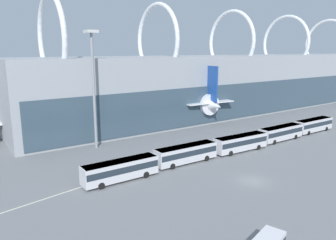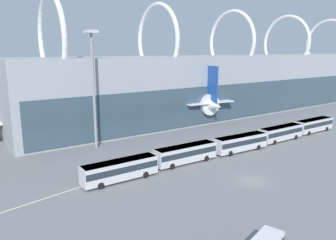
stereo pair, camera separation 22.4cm
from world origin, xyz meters
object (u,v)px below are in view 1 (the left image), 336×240
(airliner_at_gate_far, at_px, (176,97))
(shuttle_bus_3, at_px, (281,132))
(shuttle_bus_2, at_px, (241,142))
(shuttle_bus_0, at_px, (121,169))
(floodlight_mast, at_px, (93,75))
(shuttle_bus_1, at_px, (186,153))
(shuttle_bus_4, at_px, (313,124))

(airliner_at_gate_far, height_order, shuttle_bus_3, airliner_at_gate_far)
(shuttle_bus_2, bearing_deg, shuttle_bus_0, -177.46)
(airliner_at_gate_far, relative_size, shuttle_bus_3, 3.70)
(airliner_at_gate_far, xyz_separation_m, floodlight_mast, (-32.98, -18.12, 8.98))
(shuttle_bus_0, relative_size, shuttle_bus_1, 1.00)
(shuttle_bus_3, bearing_deg, shuttle_bus_2, -178.33)
(shuttle_bus_3, bearing_deg, shuttle_bus_1, 179.38)
(shuttle_bus_4, bearing_deg, shuttle_bus_1, -179.52)
(shuttle_bus_1, relative_size, shuttle_bus_3, 1.00)
(shuttle_bus_0, distance_m, shuttle_bus_3, 38.30)
(airliner_at_gate_far, bearing_deg, shuttle_bus_1, 150.97)
(shuttle_bus_1, height_order, shuttle_bus_3, same)
(shuttle_bus_1, bearing_deg, shuttle_bus_2, -2.05)
(shuttle_bus_1, relative_size, floodlight_mast, 0.52)
(shuttle_bus_1, relative_size, shuttle_bus_4, 1.00)
(airliner_at_gate_far, height_order, shuttle_bus_1, airliner_at_gate_far)
(shuttle_bus_0, xyz_separation_m, shuttle_bus_1, (12.77, 0.60, 0.00))
(airliner_at_gate_far, height_order, shuttle_bus_0, airliner_at_gate_far)
(floodlight_mast, bearing_deg, shuttle_bus_1, -62.57)
(airliner_at_gate_far, distance_m, shuttle_bus_4, 38.55)
(shuttle_bus_4, relative_size, floodlight_mast, 0.52)
(shuttle_bus_0, height_order, floodlight_mast, floodlight_mast)
(shuttle_bus_0, height_order, shuttle_bus_3, same)
(floodlight_mast, bearing_deg, airliner_at_gate_far, 28.79)
(shuttle_bus_1, bearing_deg, floodlight_mast, 118.50)
(airliner_at_gate_far, distance_m, shuttle_bus_0, 51.63)
(shuttle_bus_0, relative_size, shuttle_bus_3, 1.00)
(shuttle_bus_1, relative_size, shuttle_bus_2, 0.99)
(shuttle_bus_0, height_order, shuttle_bus_4, same)
(shuttle_bus_4, bearing_deg, floodlight_mast, 160.32)
(shuttle_bus_3, bearing_deg, shuttle_bus_4, 1.58)
(shuttle_bus_4, bearing_deg, shuttle_bus_0, -178.82)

